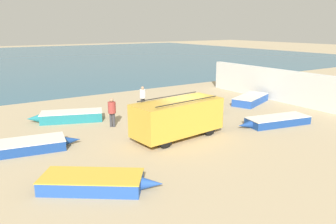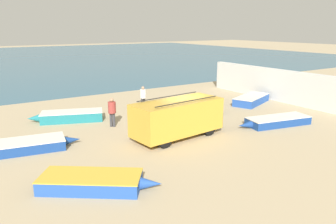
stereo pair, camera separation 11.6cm
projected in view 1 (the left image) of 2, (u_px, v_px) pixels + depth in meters
ground_plane at (178, 128)px, 19.45m from camera, size 200.00×200.00×0.00m
sea_water at (20, 59)px, 61.57m from camera, size 120.00×80.00×0.01m
harbor_wall at (286, 86)px, 25.79m from camera, size 0.50×15.97×2.53m
parked_van at (178, 117)px, 17.57m from camera, size 5.31×2.51×2.16m
fishing_rowboat_0 at (95, 182)px, 12.08m from camera, size 4.22×3.43×0.53m
fishing_rowboat_1 at (27, 146)px, 15.81m from camera, size 4.60×2.20×0.51m
fishing_rowboat_2 at (276, 121)px, 20.00m from camera, size 4.89×2.18×0.50m
fishing_rowboat_3 at (69, 116)px, 20.78m from camera, size 4.65×2.68×0.62m
fishing_rowboat_4 at (251, 99)px, 25.75m from camera, size 4.62×2.82×0.61m
fishing_rowboat_5 at (197, 109)px, 22.88m from camera, size 3.73×2.85×0.51m
fisherman_0 at (143, 95)px, 23.70m from camera, size 0.44×0.44×1.68m
fisherman_1 at (112, 110)px, 19.42m from camera, size 0.46×0.46×1.75m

